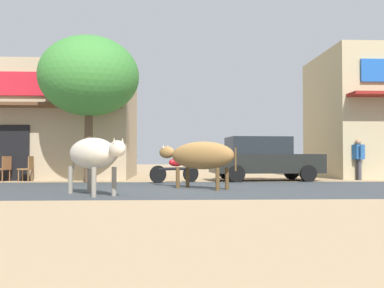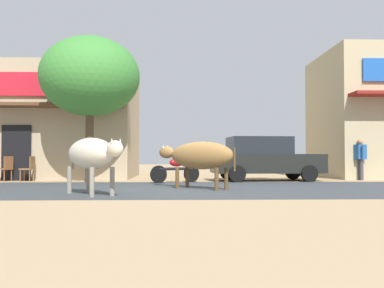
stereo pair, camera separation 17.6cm
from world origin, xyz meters
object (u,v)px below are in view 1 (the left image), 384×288
object	(u,v)px
cow_far_dark	(200,156)
cafe_chair_by_doorway	(27,167)
parked_motorcycle	(175,169)
pedestrian_by_shop	(359,156)
parked_hatchback_car	(263,158)
roadside_tree	(89,77)
cow_near_brown	(93,154)
cafe_chair_near_tree	(4,167)

from	to	relation	value
cow_far_dark	cafe_chair_by_doorway	xyz separation A→B (m)	(-6.05, 4.00, -0.41)
cafe_chair_by_doorway	parked_motorcycle	bearing A→B (deg)	-10.10
pedestrian_by_shop	parked_hatchback_car	bearing A→B (deg)	-175.50
roadside_tree	cow_far_dark	xyz separation A→B (m)	(3.69, -3.15, -2.78)
roadside_tree	cow_near_brown	world-z (taller)	roadside_tree
cafe_chair_near_tree	cafe_chair_by_doorway	bearing A→B (deg)	-4.37
pedestrian_by_shop	cafe_chair_near_tree	distance (m)	13.37
parked_hatchback_car	pedestrian_by_shop	bearing A→B (deg)	4.50
cow_far_dark	parked_hatchback_car	bearing A→B (deg)	57.19
cow_near_brown	cafe_chair_near_tree	world-z (taller)	cow_near_brown
pedestrian_by_shop	parked_motorcycle	bearing A→B (deg)	-169.09
parked_hatchback_car	cow_near_brown	size ratio (longest dim) A/B	1.80
cow_far_dark	cafe_chair_by_doorway	size ratio (longest dim) A/B	2.50
parked_motorcycle	cow_far_dark	bearing A→B (deg)	-77.77
parked_hatchback_car	cafe_chair_near_tree	distance (m)	9.57
parked_motorcycle	pedestrian_by_shop	size ratio (longest dim) A/B	1.08
cow_far_dark	cafe_chair_near_tree	world-z (taller)	cow_far_dark
roadside_tree	parked_hatchback_car	bearing A→B (deg)	8.60
roadside_tree	pedestrian_by_shop	distance (m)	10.58
cow_far_dark	cafe_chair_near_tree	size ratio (longest dim) A/B	2.50
parked_hatchback_car	parked_motorcycle	size ratio (longest dim) A/B	2.44
cafe_chair_by_doorway	parked_hatchback_car	bearing A→B (deg)	0.73
parked_hatchback_car	cow_far_dark	world-z (taller)	parked_hatchback_car
cow_near_brown	roadside_tree	bearing A→B (deg)	101.64
roadside_tree	cafe_chair_near_tree	bearing A→B (deg)	164.18
parked_motorcycle	cafe_chair_near_tree	distance (m)	6.34
cow_near_brown	pedestrian_by_shop	bearing A→B (deg)	34.67
parked_hatchback_car	cow_near_brown	world-z (taller)	parked_hatchback_car
cafe_chair_by_doorway	roadside_tree	bearing A→B (deg)	-19.76
parked_motorcycle	roadside_tree	bearing A→B (deg)	177.89
parked_hatchback_car	cafe_chair_by_doorway	world-z (taller)	parked_hatchback_car
parked_motorcycle	cafe_chair_near_tree	xyz separation A→B (m)	(-6.26, 1.03, 0.05)
cow_near_brown	cow_far_dark	bearing A→B (deg)	35.30
cow_near_brown	cafe_chair_by_doorway	world-z (taller)	cow_near_brown
parked_hatchback_car	cafe_chair_by_doorway	distance (m)	8.71
parked_motorcycle	cow_near_brown	size ratio (longest dim) A/B	0.74
pedestrian_by_shop	cafe_chair_by_doorway	xyz separation A→B (m)	(-12.49, -0.41, -0.42)
parked_motorcycle	cafe_chair_near_tree	size ratio (longest dim) A/B	1.86
parked_hatchback_car	pedestrian_by_shop	xyz separation A→B (m)	(3.79, 0.30, 0.09)
roadside_tree	cafe_chair_by_doorway	distance (m)	4.06
cow_near_brown	cafe_chair_by_doorway	size ratio (longest dim) A/B	2.52
cow_far_dark	roadside_tree	bearing A→B (deg)	139.45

